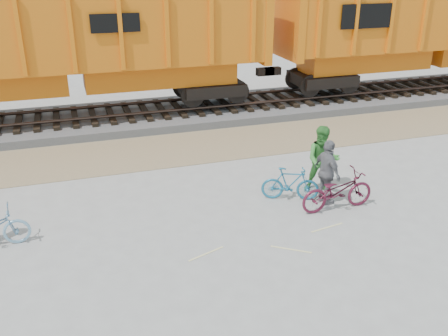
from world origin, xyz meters
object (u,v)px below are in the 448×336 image
at_px(hopper_car_center, 72,44).
at_px(bicycle_teal, 290,184).
at_px(person_woman, 327,172).
at_px(hopper_car_right, 429,26).
at_px(person_man, 323,160).
at_px(bicycle_maroon, 337,191).

relative_size(hopper_car_center, bicycle_teal, 9.44).
bearing_deg(bicycle_teal, person_woman, -97.54).
height_order(hopper_car_right, person_woman, hopper_car_right).
distance_m(person_man, person_woman, 0.69).
bearing_deg(person_man, bicycle_maroon, -68.93).
relative_size(hopper_car_right, person_woman, 8.23).
relative_size(hopper_car_center, hopper_car_right, 1.00).
xyz_separation_m(hopper_car_right, person_man, (-9.16, -7.77, -2.09)).
bearing_deg(bicycle_teal, bicycle_maroon, -111.43).
relative_size(hopper_car_center, bicycle_maroon, 7.28).
xyz_separation_m(hopper_car_center, bicycle_teal, (4.84, -7.97, -2.56)).
bearing_deg(hopper_car_right, person_man, -139.69).
distance_m(hopper_car_center, hopper_car_right, 15.00).
height_order(bicycle_maroon, person_man, person_man).
bearing_deg(bicycle_maroon, person_man, -7.70).
height_order(person_man, person_woman, person_man).
bearing_deg(bicycle_maroon, person_woman, 12.79).
height_order(hopper_car_center, bicycle_teal, hopper_car_center).
bearing_deg(person_man, person_woman, -80.97).
height_order(hopper_car_right, person_man, hopper_car_right).
distance_m(bicycle_maroon, person_man, 1.14).
distance_m(hopper_car_center, bicycle_teal, 9.67).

